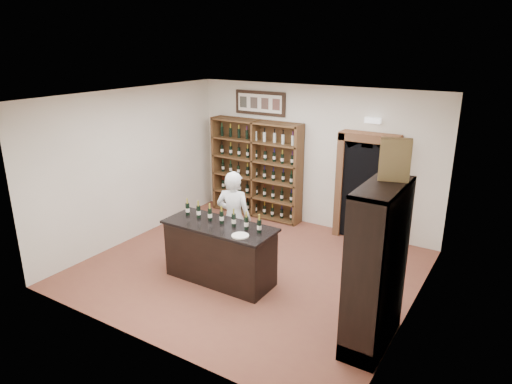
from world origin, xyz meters
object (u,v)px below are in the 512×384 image
wine_shelf (257,169)px  side_cabinet (377,293)px  shopkeeper (234,219)px  wine_crate (395,160)px  counter_bottle_0 (188,209)px  tasting_counter (220,253)px

wine_shelf → side_cabinet: (3.82, -3.23, -0.35)m
side_cabinet → shopkeeper: 3.00m
wine_crate → counter_bottle_0: bearing=162.8°
wine_shelf → side_cabinet: 5.02m
wine_shelf → tasting_counter: bearing=-69.4°
counter_bottle_0 → side_cabinet: (3.44, -0.37, -0.35)m
wine_shelf → counter_bottle_0: size_ratio=7.33×
wine_shelf → wine_crate: size_ratio=4.19×
shopkeeper → wine_crate: bearing=154.8°
side_cabinet → wine_crate: 1.73m
tasting_counter → side_cabinet: size_ratio=0.85×
tasting_counter → side_cabinet: (2.72, -0.30, 0.26)m
counter_bottle_0 → wine_crate: wine_crate is taller
counter_bottle_0 → side_cabinet: 3.48m
wine_shelf → counter_bottle_0: bearing=-82.4°
side_cabinet → shopkeeper: side_cabinet is taller
counter_bottle_0 → shopkeeper: 0.83m
shopkeeper → counter_bottle_0: bearing=29.9°
wine_shelf → side_cabinet: bearing=-40.2°
side_cabinet → shopkeeper: (-2.86, 0.91, 0.11)m
counter_bottle_0 → shopkeeper: bearing=42.4°
tasting_counter → counter_bottle_0: size_ratio=6.27×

